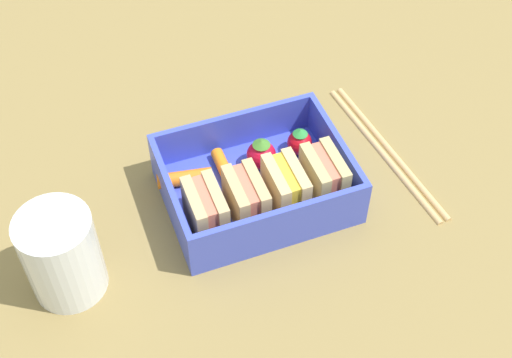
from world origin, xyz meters
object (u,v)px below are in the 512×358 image
object	(u,v)px
sandwich_center_left	(286,187)
strawberry_far_left	(300,142)
chopstick_pair	(386,150)
drinking_glass	(62,255)
sandwich_center_right	(206,210)
sandwich_center	(246,198)
sandwich_left	(324,176)
carrot_stick_far_left	(225,170)
carrot_stick_left	(185,178)
strawberry_left	(261,154)

from	to	relation	value
sandwich_center_left	strawberry_far_left	size ratio (longest dim) A/B	1.69
chopstick_pair	drinking_glass	size ratio (longest dim) A/B	2.35
strawberry_far_left	chopstick_pair	xyz separation A→B (cm)	(-9.12, 2.32, -2.26)
sandwich_center_right	chopstick_pair	xyz separation A→B (cm)	(-21.15, -3.60, -3.26)
sandwich_center_right	sandwich_center	bearing A→B (deg)	180.00
sandwich_center_left	strawberry_far_left	distance (cm)	7.22
sandwich_left	sandwich_center	bearing A→B (deg)	0.00
carrot_stick_far_left	strawberry_far_left	bearing A→B (deg)	-177.67
sandwich_left	chopstick_pair	world-z (taller)	sandwich_left
strawberry_far_left	carrot_stick_left	size ratio (longest dim) A/B	0.58
strawberry_far_left	strawberry_left	size ratio (longest dim) A/B	0.88
sandwich_center_right	carrot_stick_far_left	world-z (taller)	sandwich_center_right
sandwich_left	sandwich_center_right	size ratio (longest dim) A/B	1.00
strawberry_left	carrot_stick_left	distance (cm)	8.06
sandwich_center_left	strawberry_left	distance (cm)	5.57
chopstick_pair	carrot_stick_far_left	bearing A→B (deg)	-6.48
carrot_stick_left	drinking_glass	distance (cm)	14.95
sandwich_left	strawberry_far_left	world-z (taller)	sandwich_left
sandwich_center_right	strawberry_left	xyz separation A→B (cm)	(-7.63, -5.50, -0.79)
sandwich_center_right	drinking_glass	world-z (taller)	drinking_glass
sandwich_center_left	strawberry_far_left	bearing A→B (deg)	-124.16
strawberry_far_left	carrot_stick_far_left	xyz separation A→B (cm)	(8.29, 0.34, -0.78)
sandwich_center_left	sandwich_center_right	world-z (taller)	same
sandwich_center	sandwich_center_right	world-z (taller)	same
carrot_stick_left	chopstick_pair	distance (cm)	21.71
carrot_stick_left	drinking_glass	bearing A→B (deg)	28.05
strawberry_far_left	drinking_glass	distance (cm)	26.40
sandwich_center_left	sandwich_center	world-z (taller)	same
sandwich_center	carrot_stick_left	world-z (taller)	sandwich_center
strawberry_left	sandwich_center_right	bearing A→B (deg)	35.77
sandwich_center_right	chopstick_pair	size ratio (longest dim) A/B	0.25
strawberry_left	strawberry_far_left	bearing A→B (deg)	-174.58
sandwich_center_left	carrot_stick_far_left	size ratio (longest dim) A/B	1.01
carrot_stick_left	sandwich_center_left	bearing A→B (deg)	144.79
carrot_stick_far_left	drinking_glass	bearing A→B (deg)	21.06
sandwich_center_right	carrot_stick_left	world-z (taller)	sandwich_center_right
sandwich_center_left	drinking_glass	world-z (taller)	drinking_glass
sandwich_center_left	strawberry_far_left	xyz separation A→B (cm)	(-4.01, -5.92, -1.00)
sandwich_center_right	chopstick_pair	world-z (taller)	sandwich_center_right
sandwich_center_left	sandwich_center_right	size ratio (longest dim) A/B	1.00
strawberry_far_left	chopstick_pair	bearing A→B (deg)	165.76
sandwich_center_left	strawberry_left	bearing A→B (deg)	-86.08
sandwich_center	strawberry_far_left	distance (cm)	10.01
sandwich_left	sandwich_center_right	distance (cm)	12.01
sandwich_center_left	carrot_stick_left	world-z (taller)	sandwich_center_left
sandwich_center	strawberry_left	xyz separation A→B (cm)	(-3.63, -5.50, -0.79)
sandwich_center_right	sandwich_center_left	bearing A→B (deg)	180.00
sandwich_left	sandwich_center	distance (cm)	8.01
sandwich_left	strawberry_left	size ratio (longest dim) A/B	1.49
strawberry_left	chopstick_pair	world-z (taller)	strawberry_left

